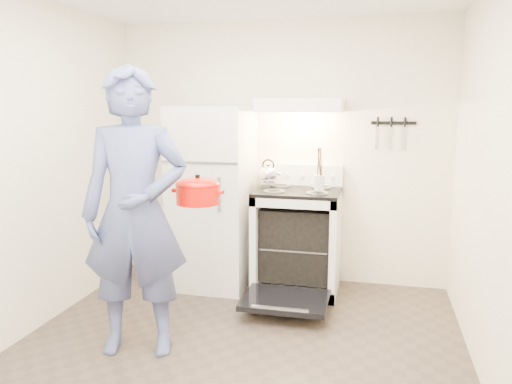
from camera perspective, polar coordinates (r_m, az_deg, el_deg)
floor at (r=3.54m, az=-3.20°, el=-19.05°), size 3.60×3.60×0.00m
back_wall at (r=4.87m, az=2.80°, el=4.47°), size 3.20×0.02×2.50m
refrigerator at (r=4.73m, az=-4.96°, el=-0.60°), size 0.70×0.70×1.70m
stove_body at (r=4.66m, az=4.75°, el=-5.70°), size 0.76×0.65×0.92m
cooktop at (r=4.55m, az=4.83°, el=0.06°), size 0.76×0.65×0.03m
backsplash at (r=4.82m, az=5.38°, el=1.98°), size 0.76×0.07×0.20m
oven_door at (r=4.21m, az=3.40°, el=-12.24°), size 0.70×0.54×0.04m
oven_rack at (r=4.67m, az=4.75°, el=-5.94°), size 0.60×0.52×0.01m
range_hood at (r=4.56m, az=5.13°, el=9.86°), size 0.76×0.50×0.12m
knife_strip at (r=4.75m, az=15.44°, el=7.61°), size 0.40×0.02×0.03m
pizza_stone at (r=4.62m, az=5.72°, el=-5.92°), size 0.35×0.35×0.02m
tea_kettle at (r=4.68m, az=1.40°, el=2.17°), size 0.22×0.18×0.26m
utensil_jar at (r=4.36m, az=7.25°, el=1.04°), size 0.11×0.11×0.13m
person at (r=3.49m, az=-13.64°, el=-2.38°), size 0.82×0.64×1.97m
dutch_oven at (r=3.60m, az=-6.67°, el=-0.21°), size 0.38×0.31×0.24m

